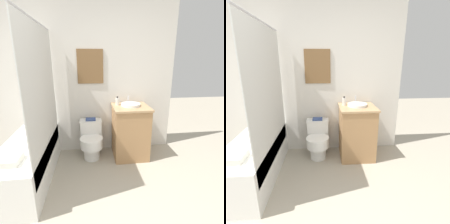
# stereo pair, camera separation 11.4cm
# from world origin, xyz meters

# --- Properties ---
(wall_back) EXTENTS (3.05, 0.07, 2.50)m
(wall_back) POSITION_xyz_m (0.00, 2.02, 1.25)
(wall_back) COLOR silver
(wall_back) RESTS_ON ground_plane
(shower_area) EXTENTS (0.58, 1.46, 1.98)m
(shower_area) POSITION_xyz_m (-0.72, 1.26, 0.32)
(shower_area) COLOR white
(shower_area) RESTS_ON ground_plane
(toilet) EXTENTS (0.36, 0.51, 0.60)m
(toilet) POSITION_xyz_m (0.10, 1.72, 0.30)
(toilet) COLOR white
(toilet) RESTS_ON ground_plane
(vanity) EXTENTS (0.57, 0.57, 0.86)m
(vanity) POSITION_xyz_m (0.74, 1.69, 0.43)
(vanity) COLOR #AD7F51
(vanity) RESTS_ON ground_plane
(sink) EXTENTS (0.31, 0.34, 0.13)m
(sink) POSITION_xyz_m (0.74, 1.72, 0.88)
(sink) COLOR white
(sink) RESTS_ON vanity
(soap_bottle) EXTENTS (0.06, 0.06, 0.14)m
(soap_bottle) POSITION_xyz_m (0.53, 1.78, 0.92)
(soap_bottle) COLOR silver
(soap_bottle) RESTS_ON vanity
(book_on_tank) EXTENTS (0.16, 0.13, 0.02)m
(book_on_tank) POSITION_xyz_m (0.10, 1.85, 0.62)
(book_on_tank) COLOR #33477F
(book_on_tank) RESTS_ON toilet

